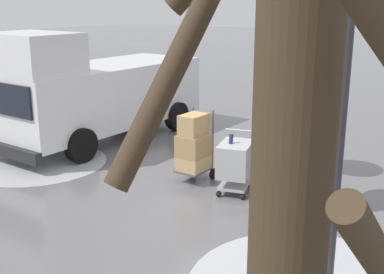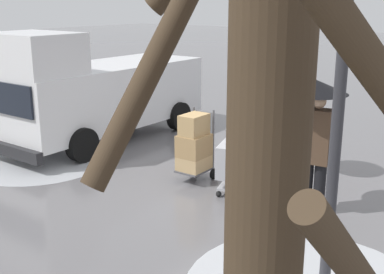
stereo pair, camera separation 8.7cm
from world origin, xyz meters
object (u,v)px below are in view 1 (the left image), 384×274
object	(u,v)px
shopping_cart_vendor	(235,161)
pedestrian_black_side	(315,113)
hand_dolly_boxes	(194,145)
pedestrian_pink_side	(287,93)
cargo_van_parked_right	(94,91)
street_lamp	(343,92)

from	to	relation	value
shopping_cart_vendor	pedestrian_black_side	distance (m)	1.70
hand_dolly_boxes	pedestrian_pink_side	bearing A→B (deg)	-130.41
cargo_van_parked_right	shopping_cart_vendor	world-z (taller)	cargo_van_parked_right
shopping_cart_vendor	hand_dolly_boxes	world-z (taller)	hand_dolly_boxes
shopping_cart_vendor	street_lamp	world-z (taller)	street_lamp
cargo_van_parked_right	hand_dolly_boxes	distance (m)	3.63
shopping_cart_vendor	street_lamp	bearing A→B (deg)	140.00
cargo_van_parked_right	pedestrian_black_side	size ratio (longest dim) A/B	2.52
cargo_van_parked_right	pedestrian_pink_side	bearing A→B (deg)	-173.08
pedestrian_black_side	street_lamp	size ratio (longest dim) A/B	0.56
hand_dolly_boxes	pedestrian_pink_side	world-z (taller)	pedestrian_pink_side
hand_dolly_boxes	street_lamp	distance (m)	4.45
shopping_cart_vendor	pedestrian_black_side	bearing A→B (deg)	-178.34
shopping_cart_vendor	street_lamp	distance (m)	3.84
shopping_cart_vendor	street_lamp	xyz separation A→B (m)	(-2.59, 2.18, 1.80)
pedestrian_pink_side	hand_dolly_boxes	bearing A→B (deg)	49.59
street_lamp	cargo_van_parked_right	bearing A→B (deg)	-22.81
street_lamp	pedestrian_black_side	bearing A→B (deg)	-60.91
shopping_cart_vendor	hand_dolly_boxes	xyz separation A→B (m)	(0.90, 0.00, 0.11)
cargo_van_parked_right	shopping_cart_vendor	distance (m)	4.52
cargo_van_parked_right	pedestrian_pink_side	world-z (taller)	cargo_van_parked_right
cargo_van_parked_right	pedestrian_black_side	distance (m)	5.84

